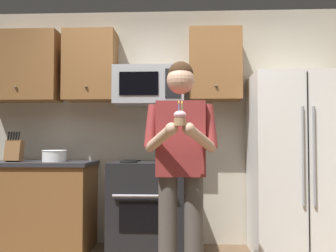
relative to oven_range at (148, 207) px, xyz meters
name	(u,v)px	position (x,y,z in m)	size (l,w,h in m)	color
wall_back	(165,126)	(0.15, 0.39, 0.84)	(4.40, 0.10, 2.60)	#B7AD99
oven_range	(148,207)	(0.00, 0.00, 0.00)	(0.76, 0.70, 0.93)	black
microwave	(149,86)	(0.00, 0.12, 1.26)	(0.74, 0.41, 0.40)	#9EA0A5
refrigerator	(297,164)	(1.50, -0.04, 0.44)	(0.90, 0.75, 1.80)	white
cabinet_row_upper	(97,66)	(-0.57, 0.17, 1.49)	(2.78, 0.36, 0.76)	brown
counter_left	(24,205)	(-1.30, 0.02, 0.00)	(1.44, 0.66, 0.92)	brown
knife_block	(14,150)	(-1.40, -0.03, 0.57)	(0.16, 0.15, 0.32)	brown
bowl_large_white	(54,155)	(-0.99, 0.02, 0.52)	(0.26, 0.26, 0.12)	white
person	(181,159)	(0.35, -0.96, 0.53)	(0.60, 0.48, 1.76)	#4C4742
cupcake	(180,118)	(0.35, -1.29, 0.83)	(0.09, 0.09, 0.17)	#A87F56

